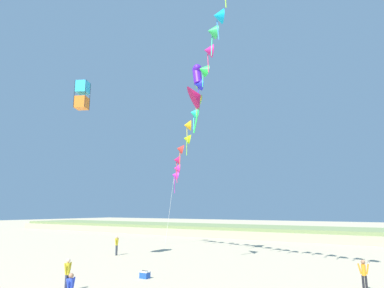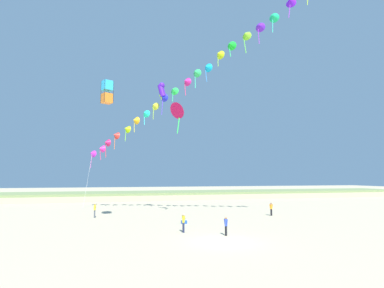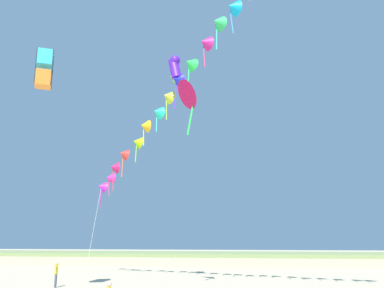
% 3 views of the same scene
% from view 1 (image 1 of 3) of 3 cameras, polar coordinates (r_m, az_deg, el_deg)
% --- Properties ---
extents(dune_ridge, '(120.00, 13.75, 1.53)m').
position_cam_1_polar(dune_ridge, '(53.95, 18.88, -13.89)').
color(dune_ridge, tan).
rests_on(dune_ridge, ground).
extents(person_near_left, '(0.22, 0.58, 1.65)m').
position_cam_1_polar(person_near_left, '(20.10, -20.04, -19.46)').
color(person_near_left, '#282D4C').
rests_on(person_near_left, ground).
extents(person_near_right, '(0.24, 0.62, 1.76)m').
position_cam_1_polar(person_near_right, '(33.80, -12.45, -15.95)').
color(person_near_right, '#474C56').
rests_on(person_near_right, ground).
extents(person_mid_center, '(0.56, 0.22, 1.59)m').
position_cam_1_polar(person_mid_center, '(20.96, 26.73, -18.68)').
color(person_mid_center, black).
rests_on(person_mid_center, ground).
extents(kite_banner_string, '(25.55, 25.13, 26.21)m').
position_cam_1_polar(kite_banner_string, '(29.25, 2.73, 14.89)').
color(kite_banner_string, '#B525C8').
extents(large_kite_low_lead, '(2.56, 2.68, 4.16)m').
position_cam_1_polar(large_kite_low_lead, '(27.92, 0.83, 7.87)').
color(large_kite_low_lead, '#D90F4D').
extents(large_kite_mid_trail, '(1.30, 1.30, 2.37)m').
position_cam_1_polar(large_kite_mid_trail, '(30.30, -17.84, 7.75)').
color(large_kite_mid_trail, orange).
extents(large_kite_high_solo, '(1.42, 1.32, 2.39)m').
position_cam_1_polar(large_kite_high_solo, '(32.19, 0.89, 11.35)').
color(large_kite_high_solo, '#511BBF').
extents(beach_cooler, '(0.58, 0.41, 0.46)m').
position_cam_1_polar(beach_cooler, '(22.74, -7.86, -20.79)').
color(beach_cooler, blue).
rests_on(beach_cooler, ground).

